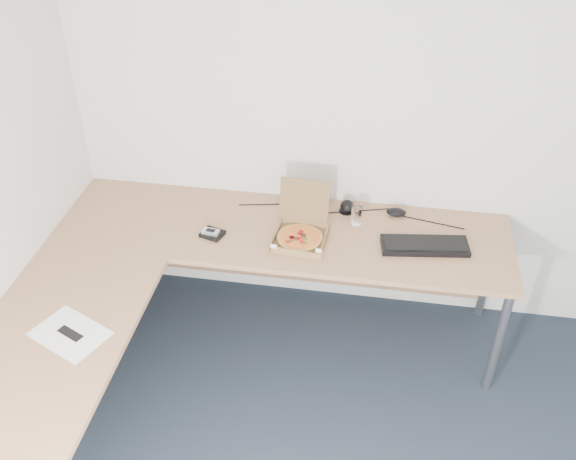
% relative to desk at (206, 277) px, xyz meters
% --- Properties ---
extents(room_shell, '(3.50, 3.50, 2.50)m').
position_rel_desk_xyz_m(room_shell, '(0.82, -0.97, 0.55)').
color(room_shell, silver).
rests_on(room_shell, ground).
extents(desk, '(2.50, 2.20, 0.73)m').
position_rel_desk_xyz_m(desk, '(0.00, 0.00, 0.00)').
color(desk, '#B17C55').
rests_on(desk, ground).
extents(pizza_box, '(0.27, 0.32, 0.28)m').
position_rel_desk_xyz_m(pizza_box, '(0.43, 0.36, 0.06)').
color(pizza_box, olive).
rests_on(pizza_box, desk).
extents(drinking_glass, '(0.06, 0.06, 0.11)m').
position_rel_desk_xyz_m(drinking_glass, '(0.72, 0.55, 0.08)').
color(drinking_glass, silver).
rests_on(drinking_glass, desk).
extents(keyboard, '(0.48, 0.22, 0.03)m').
position_rel_desk_xyz_m(keyboard, '(1.10, 0.39, 0.04)').
color(keyboard, black).
rests_on(keyboard, desk).
extents(mouse, '(0.12, 0.08, 0.04)m').
position_rel_desk_xyz_m(mouse, '(0.94, 0.67, 0.05)').
color(mouse, black).
rests_on(mouse, desk).
extents(wallet, '(0.14, 0.13, 0.02)m').
position_rel_desk_xyz_m(wallet, '(-0.05, 0.31, 0.04)').
color(wallet, black).
rests_on(wallet, desk).
extents(phone, '(0.10, 0.06, 0.02)m').
position_rel_desk_xyz_m(phone, '(-0.05, 0.31, 0.06)').
color(phone, '#B2B5BA').
rests_on(phone, wallet).
extents(paper_sheet, '(0.40, 0.35, 0.00)m').
position_rel_desk_xyz_m(paper_sheet, '(-0.49, -0.52, 0.03)').
color(paper_sheet, white).
rests_on(paper_sheet, desk).
extents(dome_speaker, '(0.09, 0.09, 0.08)m').
position_rel_desk_xyz_m(dome_speaker, '(0.66, 0.66, 0.07)').
color(dome_speaker, black).
rests_on(dome_speaker, desk).
extents(cable_bundle, '(0.62, 0.13, 0.01)m').
position_rel_desk_xyz_m(cable_bundle, '(0.65, 0.65, 0.03)').
color(cable_bundle, black).
rests_on(cable_bundle, desk).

